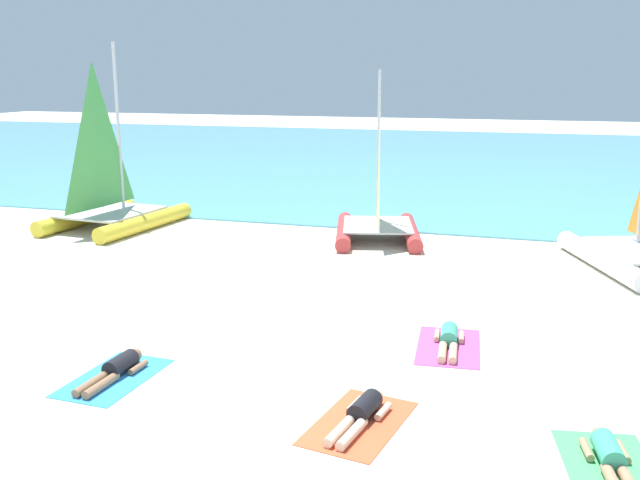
% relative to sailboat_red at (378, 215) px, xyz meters
% --- Properties ---
extents(ground_plane, '(120.00, 120.00, 0.00)m').
position_rel_sailboat_red_xyz_m(ground_plane, '(-0.09, -0.86, -0.73)').
color(ground_plane, beige).
extents(ocean_water, '(120.00, 40.00, 0.05)m').
position_rel_sailboat_red_xyz_m(ocean_water, '(-0.09, 21.14, -0.70)').
color(ocean_water, '#5BB2C1').
rests_on(ocean_water, ground).
extents(sailboat_red, '(3.23, 4.22, 4.89)m').
position_rel_sailboat_red_xyz_m(sailboat_red, '(0.00, 0.00, 0.00)').
color(sailboat_red, '#CC3838').
rests_on(sailboat_red, ground).
extents(sailboat_yellow, '(3.23, 4.65, 5.73)m').
position_rel_sailboat_red_xyz_m(sailboat_yellow, '(-8.35, -0.87, 0.12)').
color(sailboat_yellow, yellow).
rests_on(sailboat_yellow, ground).
extents(towel_leftmost, '(1.18, 1.95, 0.01)m').
position_rel_sailboat_red_xyz_m(towel_leftmost, '(-1.91, -10.82, -0.72)').
color(towel_leftmost, '#338CD8').
rests_on(towel_leftmost, ground).
extents(sunbather_leftmost, '(0.56, 1.56, 0.30)m').
position_rel_sailboat_red_xyz_m(sunbather_leftmost, '(-1.91, -10.75, -0.60)').
color(sunbather_leftmost, black).
rests_on(sunbather_leftmost, towel_leftmost).
extents(towel_center_left, '(1.40, 2.05, 0.01)m').
position_rel_sailboat_red_xyz_m(towel_center_left, '(2.22, -11.14, -0.72)').
color(towel_center_left, '#EA5933').
rests_on(towel_center_left, ground).
extents(sunbather_center_left, '(0.66, 1.57, 0.30)m').
position_rel_sailboat_red_xyz_m(sunbather_center_left, '(2.23, -11.08, -0.60)').
color(sunbather_center_left, black).
rests_on(sunbather_center_left, towel_center_left).
extents(towel_center_right, '(1.27, 1.99, 0.01)m').
position_rel_sailboat_red_xyz_m(towel_center_right, '(3.06, -7.91, -0.72)').
color(towel_center_right, '#D84C99').
rests_on(towel_center_right, ground).
extents(sunbather_center_right, '(0.58, 1.57, 0.30)m').
position_rel_sailboat_red_xyz_m(sunbather_center_right, '(3.05, -7.84, -0.60)').
color(sunbather_center_right, '#3FB28C').
rests_on(sunbather_center_right, towel_center_right).
extents(towel_rightmost, '(1.40, 2.06, 0.01)m').
position_rel_sailboat_red_xyz_m(towel_rightmost, '(5.48, -11.42, -0.72)').
color(towel_rightmost, '#4CB266').
rests_on(towel_rightmost, ground).
extents(sunbather_rightmost, '(0.66, 1.57, 0.30)m').
position_rel_sailboat_red_xyz_m(sunbather_rightmost, '(5.46, -11.35, -0.60)').
color(sunbather_rightmost, '#3FB28C').
rests_on(sunbather_rightmost, towel_rightmost).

